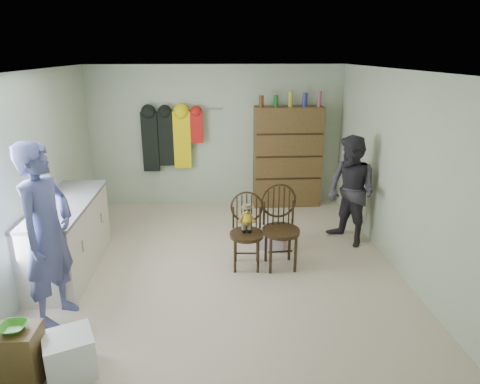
{
  "coord_description": "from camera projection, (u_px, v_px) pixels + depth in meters",
  "views": [
    {
      "loc": [
        -0.12,
        -5.12,
        2.71
      ],
      "look_at": [
        0.25,
        0.2,
        0.95
      ],
      "focal_mm": 32.0,
      "sensor_mm": 36.0,
      "label": 1
    }
  ],
  "objects": [
    {
      "name": "dresser",
      "position": [
        287.0,
        156.0,
        7.68
      ],
      "size": [
        1.2,
        0.39,
        2.06
      ],
      "color": "brown",
      "rests_on": "ground"
    },
    {
      "name": "counter",
      "position": [
        69.0,
        236.0,
        5.43
      ],
      "size": [
        0.64,
        1.86,
        0.94
      ],
      "color": "silver",
      "rests_on": "ground"
    },
    {
      "name": "person_left",
      "position": [
        47.0,
        235.0,
        4.28
      ],
      "size": [
        0.62,
        0.79,
        1.92
      ],
      "primitive_type": "imported",
      "rotation": [
        0.0,
        0.0,
        1.32
      ],
      "color": "#484E84",
      "rests_on": "ground"
    },
    {
      "name": "person_right",
      "position": [
        351.0,
        191.0,
        6.13
      ],
      "size": [
        0.9,
        0.97,
        1.6
      ],
      "primitive_type": "imported",
      "rotation": [
        0.0,
        0.0,
        -1.07
      ],
      "color": "#2D2B33",
      "rests_on": "ground"
    },
    {
      "name": "room_walls",
      "position": [
        220.0,
        140.0,
        5.71
      ],
      "size": [
        5.0,
        5.0,
        5.0
      ],
      "color": "#B5C5A5",
      "rests_on": "ground"
    },
    {
      "name": "chair_far",
      "position": [
        280.0,
        224.0,
        5.53
      ],
      "size": [
        0.51,
        0.51,
        1.09
      ],
      "rotation": [
        0.0,
        0.0,
        0.05
      ],
      "color": "#3D2915",
      "rests_on": "ground"
    },
    {
      "name": "plastic_tub",
      "position": [
        70.0,
        355.0,
        3.72
      ],
      "size": [
        0.52,
        0.51,
        0.38
      ],
      "primitive_type": "cube",
      "rotation": [
        0.0,
        0.0,
        0.4
      ],
      "color": "white",
      "rests_on": "ground"
    },
    {
      "name": "stool",
      "position": [
        19.0,
        357.0,
        3.6
      ],
      "size": [
        0.37,
        0.31,
        0.52
      ],
      "primitive_type": "cube",
      "color": "brown",
      "rests_on": "ground"
    },
    {
      "name": "coat_rack",
      "position": [
        170.0,
        138.0,
        7.51
      ],
      "size": [
        1.42,
        0.12,
        1.09
      ],
      "color": "#99999E",
      "rests_on": "ground"
    },
    {
      "name": "ground_plane",
      "position": [
        222.0,
        265.0,
        5.7
      ],
      "size": [
        5.0,
        5.0,
        0.0
      ],
      "primitive_type": "plane",
      "color": "beige",
      "rests_on": "ground"
    },
    {
      "name": "bowl",
      "position": [
        13.0,
        328.0,
        3.51
      ],
      "size": [
        0.22,
        0.22,
        0.05
      ],
      "primitive_type": "imported",
      "color": "#379221",
      "rests_on": "stool"
    },
    {
      "name": "striped_bag",
      "position": [
        273.0,
        236.0,
        6.13
      ],
      "size": [
        0.43,
        0.39,
        0.37
      ],
      "primitive_type": "cube",
      "rotation": [
        0.0,
        0.0,
        -0.41
      ],
      "color": "#E57274",
      "rests_on": "ground"
    },
    {
      "name": "chair_front",
      "position": [
        247.0,
        225.0,
        5.52
      ],
      "size": [
        0.48,
        0.48,
        0.99
      ],
      "rotation": [
        0.0,
        0.0,
        -0.08
      ],
      "color": "#3D2915",
      "rests_on": "ground"
    }
  ]
}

